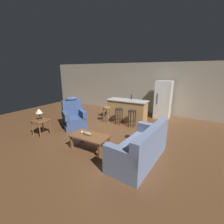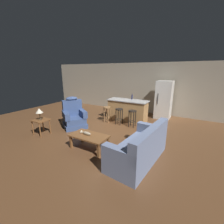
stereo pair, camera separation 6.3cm
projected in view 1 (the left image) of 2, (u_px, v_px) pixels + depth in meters
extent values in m
plane|color=brown|center=(112.00, 130.00, 5.76)|extent=(12.00, 12.00, 0.00)
cube|color=#A89E89|center=(141.00, 88.00, 8.02)|extent=(12.00, 0.05, 2.60)
cube|color=brown|center=(90.00, 136.00, 4.29)|extent=(1.10, 0.60, 0.04)
cube|color=brown|center=(71.00, 142.00, 4.38)|extent=(0.06, 0.06, 0.38)
cube|color=brown|center=(99.00, 151.00, 3.91)|extent=(0.06, 0.06, 0.38)
cube|color=brown|center=(82.00, 136.00, 4.78)|extent=(0.06, 0.06, 0.38)
cube|color=brown|center=(109.00, 143.00, 4.31)|extent=(0.06, 0.06, 0.38)
cube|color=#4C3823|center=(87.00, 135.00, 4.32)|extent=(0.22, 0.07, 0.01)
ellipsoid|color=tan|center=(87.00, 133.00, 4.31)|extent=(0.28, 0.09, 0.09)
cone|color=tan|center=(83.00, 132.00, 4.39)|extent=(0.06, 0.10, 0.10)
cube|color=#707FA3|center=(138.00, 156.00, 3.84)|extent=(1.01, 1.97, 0.20)
cube|color=#707FA3|center=(139.00, 149.00, 3.78)|extent=(1.01, 1.97, 0.22)
cube|color=#707FA3|center=(152.00, 138.00, 3.51)|extent=(0.37, 1.91, 0.52)
cube|color=#707FA3|center=(121.00, 155.00, 3.04)|extent=(0.85, 0.27, 0.28)
cube|color=#707FA3|center=(152.00, 129.00, 4.39)|extent=(0.85, 0.27, 0.28)
cube|color=#384C7A|center=(75.00, 125.00, 6.02)|extent=(1.16, 1.16, 0.18)
cube|color=#384C7A|center=(74.00, 120.00, 5.96)|extent=(1.08, 1.07, 0.24)
cube|color=#384C7A|center=(72.00, 108.00, 6.10)|extent=(0.62, 0.76, 0.64)
ellipsoid|color=#384C7A|center=(71.00, 99.00, 6.00)|extent=(0.47, 0.53, 0.16)
cube|color=#384C7A|center=(82.00, 113.00, 6.02)|extent=(0.77, 0.59, 0.26)
cube|color=#384C7A|center=(66.00, 115.00, 5.73)|extent=(0.77, 0.59, 0.26)
cube|color=brown|center=(40.00, 120.00, 5.20)|extent=(0.48, 0.48, 0.04)
cylinder|color=brown|center=(33.00, 129.00, 5.20)|extent=(0.04, 0.04, 0.52)
cylinder|color=brown|center=(40.00, 131.00, 5.01)|extent=(0.04, 0.04, 0.52)
cylinder|color=brown|center=(43.00, 125.00, 5.54)|extent=(0.04, 0.04, 0.52)
cylinder|color=brown|center=(50.00, 127.00, 5.35)|extent=(0.04, 0.04, 0.52)
cylinder|color=#4C3823|center=(40.00, 120.00, 5.16)|extent=(0.14, 0.14, 0.03)
cylinder|color=#4C3823|center=(40.00, 116.00, 5.13)|extent=(0.02, 0.02, 0.22)
cone|color=beige|center=(39.00, 111.00, 5.07)|extent=(0.24, 0.24, 0.16)
cube|color=#AD7F4C|center=(127.00, 111.00, 6.77)|extent=(1.71, 0.63, 0.91)
cube|color=#B2B2B2|center=(127.00, 100.00, 6.64)|extent=(1.80, 0.70, 0.04)
cylinder|color=olive|center=(107.00, 107.00, 6.51)|extent=(0.32, 0.32, 0.04)
torus|color=olive|center=(107.00, 117.00, 6.63)|extent=(0.23, 0.23, 0.02)
cylinder|color=olive|center=(104.00, 115.00, 6.57)|extent=(0.04, 0.04, 0.64)
cylinder|color=olive|center=(108.00, 116.00, 6.47)|extent=(0.04, 0.04, 0.64)
cylinder|color=olive|center=(106.00, 114.00, 6.73)|extent=(0.04, 0.04, 0.64)
cylinder|color=olive|center=(110.00, 115.00, 6.64)|extent=(0.04, 0.04, 0.64)
cylinder|color=black|center=(119.00, 109.00, 6.23)|extent=(0.32, 0.32, 0.04)
torus|color=black|center=(119.00, 119.00, 6.35)|extent=(0.23, 0.23, 0.02)
cylinder|color=black|center=(116.00, 117.00, 6.28)|extent=(0.04, 0.04, 0.64)
cylinder|color=black|center=(120.00, 118.00, 6.19)|extent=(0.04, 0.04, 0.64)
cylinder|color=black|center=(118.00, 116.00, 6.45)|extent=(0.04, 0.04, 0.64)
cylinder|color=black|center=(122.00, 117.00, 6.36)|extent=(0.04, 0.04, 0.64)
cylinder|color=black|center=(132.00, 111.00, 5.95)|extent=(0.32, 0.32, 0.04)
torus|color=black|center=(132.00, 121.00, 6.06)|extent=(0.23, 0.23, 0.02)
cylinder|color=black|center=(129.00, 119.00, 6.00)|extent=(0.04, 0.04, 0.64)
cylinder|color=black|center=(133.00, 120.00, 5.91)|extent=(0.04, 0.04, 0.64)
cylinder|color=black|center=(131.00, 118.00, 6.17)|extent=(0.04, 0.04, 0.64)
cylinder|color=black|center=(135.00, 119.00, 6.07)|extent=(0.04, 0.04, 0.64)
cube|color=white|center=(163.00, 100.00, 7.04)|extent=(0.70, 0.66, 1.76)
cylinder|color=#333338|center=(157.00, 99.00, 6.81)|extent=(0.02, 0.02, 0.50)
cylinder|color=#23284C|center=(132.00, 97.00, 6.75)|extent=(0.06, 0.06, 0.19)
cylinder|color=#23284C|center=(132.00, 94.00, 6.72)|extent=(0.02, 0.02, 0.08)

